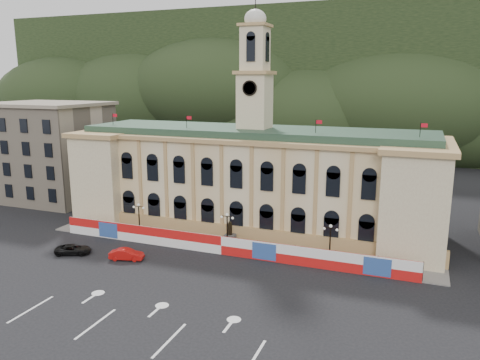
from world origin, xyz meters
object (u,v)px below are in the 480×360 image
at_px(statue, 230,239).
at_px(lamp_center, 227,228).
at_px(black_suv, 73,249).
at_px(red_sedan, 127,254).

xyz_separation_m(statue, lamp_center, (0.00, -1.00, 1.89)).
bearing_deg(black_suv, lamp_center, -86.91).
height_order(lamp_center, black_suv, lamp_center).
relative_size(red_sedan, black_suv, 0.91).
distance_m(red_sedan, black_suv, 7.85).
bearing_deg(lamp_center, red_sedan, -142.51).
bearing_deg(black_suv, statue, -84.46).
bearing_deg(statue, lamp_center, -90.00).
xyz_separation_m(lamp_center, red_sedan, (-10.68, -8.19, -2.35)).
xyz_separation_m(lamp_center, black_suv, (-18.47, -9.07, -2.43)).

